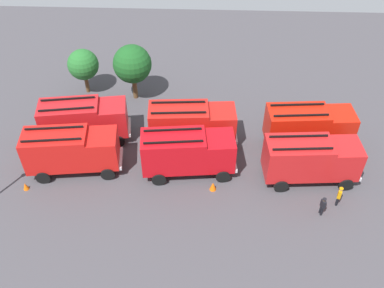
# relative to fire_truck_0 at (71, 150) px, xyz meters

# --- Properties ---
(ground_plane) EXTENTS (55.55, 55.55, 0.00)m
(ground_plane) POSITION_rel_fire_truck_0_xyz_m (9.16, 1.86, -2.15)
(ground_plane) COLOR #423F44
(fire_truck_0) EXTENTS (7.44, 3.44, 3.88)m
(fire_truck_0) POSITION_rel_fire_truck_0_xyz_m (0.00, 0.00, 0.00)
(fire_truck_0) COLOR red
(fire_truck_0) RESTS_ON ground
(fire_truck_1) EXTENTS (7.42, 3.37, 3.88)m
(fire_truck_1) POSITION_rel_fire_truck_0_xyz_m (8.88, 0.15, 0.00)
(fire_truck_1) COLOR red
(fire_truck_1) RESTS_ON ground
(fire_truck_2) EXTENTS (7.36, 3.19, 3.88)m
(fire_truck_2) POSITION_rel_fire_truck_0_xyz_m (18.13, -0.23, 0.00)
(fire_truck_2) COLOR red
(fire_truck_2) RESTS_ON ground
(fire_truck_3) EXTENTS (7.49, 3.64, 3.88)m
(fire_truck_3) POSITION_rel_fire_truck_0_xyz_m (0.11, 3.73, 0.00)
(fire_truck_3) COLOR red
(fire_truck_3) RESTS_ON ground
(fire_truck_4) EXTENTS (7.36, 3.18, 3.88)m
(fire_truck_4) POSITION_rel_fire_truck_0_xyz_m (9.05, 3.55, 0.00)
(fire_truck_4) COLOR red
(fire_truck_4) RESTS_ON ground
(fire_truck_5) EXTENTS (7.38, 3.24, 3.88)m
(fire_truck_5) POSITION_rel_fire_truck_0_xyz_m (18.58, 3.63, 0.00)
(fire_truck_5) COLOR red
(fire_truck_5) RESTS_ON ground
(firefighter_0) EXTENTS (0.36, 0.48, 1.73)m
(firefighter_0) POSITION_rel_fire_truck_0_xyz_m (19.95, -2.74, -1.18)
(firefighter_0) COLOR black
(firefighter_0) RESTS_ON ground
(firefighter_1) EXTENTS (0.44, 0.30, 1.82)m
(firefighter_1) POSITION_rel_fire_truck_0_xyz_m (8.41, 6.00, -1.12)
(firefighter_1) COLOR black
(firefighter_1) RESTS_ON ground
(firefighter_2) EXTENTS (0.32, 0.46, 1.63)m
(firefighter_2) POSITION_rel_fire_truck_0_xyz_m (18.62, -3.67, -1.25)
(firefighter_2) COLOR black
(firefighter_2) RESTS_ON ground
(firefighter_3) EXTENTS (0.48, 0.45, 1.61)m
(firefighter_3) POSITION_rel_fire_truck_0_xyz_m (21.87, 1.73, -1.26)
(firefighter_3) COLOR black
(firefighter_3) RESTS_ON ground
(firefighter_4) EXTENTS (0.48, 0.39, 1.72)m
(firefighter_4) POSITION_rel_fire_truck_0_xyz_m (6.68, 7.16, -1.19)
(firefighter_4) COLOR black
(firefighter_4) RESTS_ON ground
(tree_0) EXTENTS (2.90, 2.90, 4.50)m
(tree_0) POSITION_rel_fire_truck_0_xyz_m (-1.42, 10.70, 0.87)
(tree_0) COLOR brown
(tree_0) RESTS_ON ground
(tree_1) EXTENTS (3.53, 3.53, 5.47)m
(tree_1) POSITION_rel_fire_truck_0_xyz_m (3.39, 9.93, 1.53)
(tree_1) COLOR brown
(tree_1) RESTS_ON ground
(traffic_cone_0) EXTENTS (0.46, 0.46, 0.66)m
(traffic_cone_0) POSITION_rel_fire_truck_0_xyz_m (12.72, 6.10, -1.82)
(traffic_cone_0) COLOR #F2600C
(traffic_cone_0) RESTS_ON ground
(traffic_cone_1) EXTENTS (0.52, 0.52, 0.74)m
(traffic_cone_1) POSITION_rel_fire_truck_0_xyz_m (10.89, -1.66, -1.78)
(traffic_cone_1) COLOR #F2600C
(traffic_cone_1) RESTS_ON ground
(traffic_cone_2) EXTENTS (0.44, 0.44, 0.62)m
(traffic_cone_2) POSITION_rel_fire_truck_0_xyz_m (-3.28, -2.21, -1.84)
(traffic_cone_2) COLOR #F2600C
(traffic_cone_2) RESTS_ON ground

